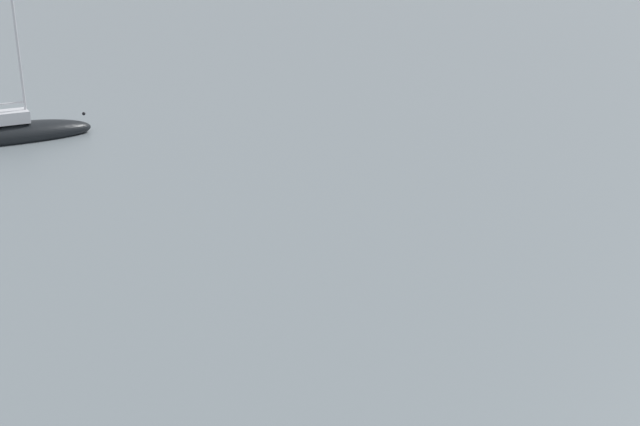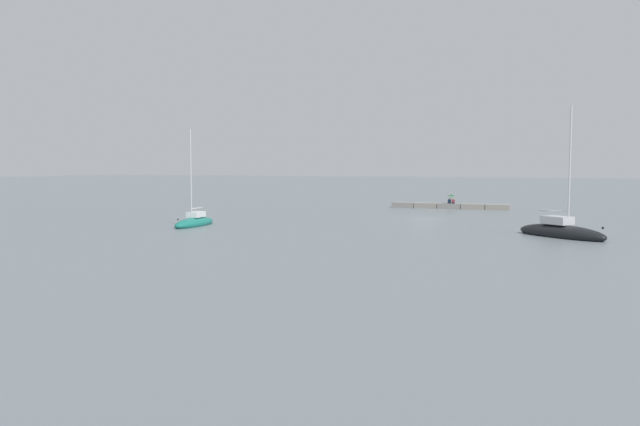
% 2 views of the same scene
% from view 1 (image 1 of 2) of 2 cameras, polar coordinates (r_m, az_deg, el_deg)
% --- Properties ---
extents(sailboat_black_mid, '(7.85, 7.02, 10.81)m').
position_cam_1_polar(sailboat_black_mid, '(47.20, -20.86, 5.34)').
color(sailboat_black_mid, black).
rests_on(sailboat_black_mid, ground_plane).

